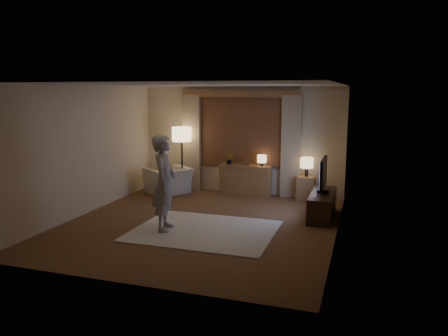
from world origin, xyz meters
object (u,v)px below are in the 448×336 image
at_px(sideboard, 245,181).
at_px(person, 164,183).
at_px(armchair, 168,181).
at_px(side_table, 306,188).
at_px(tv_stand, 322,205).

bearing_deg(sideboard, person, -102.08).
distance_m(sideboard, armchair, 1.89).
bearing_deg(sideboard, armchair, -167.21).
distance_m(armchair, side_table, 3.32).
height_order(sideboard, person, person).
relative_size(sideboard, tv_stand, 0.86).
bearing_deg(tv_stand, side_table, 110.83).
height_order(armchair, tv_stand, armchair).
bearing_deg(sideboard, tv_stand, -34.61).
xyz_separation_m(armchair, side_table, (3.30, 0.37, -0.04)).
bearing_deg(armchair, side_table, 131.00).
bearing_deg(armchair, sideboard, 137.44).
bearing_deg(tv_stand, person, -146.64).
height_order(armchair, side_table, armchair).
relative_size(armchair, person, 0.57).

